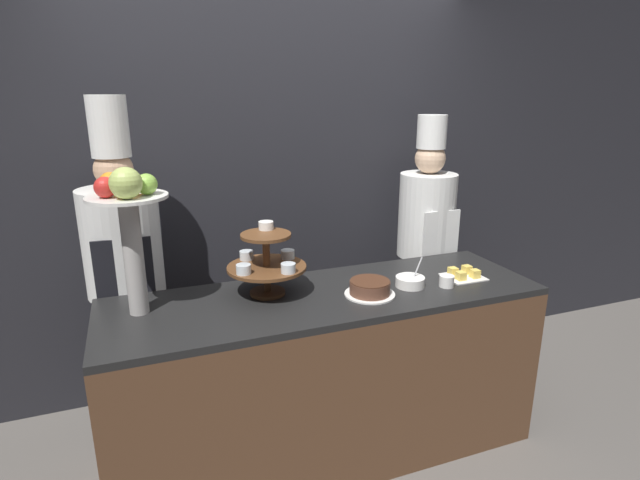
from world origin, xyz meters
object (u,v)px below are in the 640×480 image
fruit_pedestal (128,213)px  cake_square_tray (464,274)px  chef_center_left (425,238)px  cup_white (447,281)px  cake_round (370,288)px  serving_bowl_near (410,282)px  tiered_stand (267,261)px  chef_left (125,267)px

fruit_pedestal → cake_square_tray: size_ratio=3.36×
fruit_pedestal → chef_center_left: chef_center_left is taller
cup_white → chef_center_left: 0.72m
cake_round → cake_square_tray: cake_round is taller
serving_bowl_near → tiered_stand: bearing=166.8°
chef_left → chef_center_left: bearing=0.0°
cup_white → chef_center_left: bearing=66.4°
cake_square_tray → chef_center_left: 0.60m
tiered_stand → chef_center_left: chef_center_left is taller
fruit_pedestal → chef_left: bearing=96.5°
tiered_stand → chef_left: bearing=147.0°
chef_left → chef_center_left: 1.83m
cup_white → cake_square_tray: bearing=25.3°
cup_white → chef_left: chef_left is taller
fruit_pedestal → cake_square_tray: 1.72m
cake_round → serving_bowl_near: serving_bowl_near is taller
serving_bowl_near → chef_left: 1.49m
fruit_pedestal → chef_center_left: bearing=14.1°
cake_square_tray → chef_center_left: bearing=77.8°
cake_round → serving_bowl_near: bearing=6.7°
chef_left → fruit_pedestal: bearing=-83.5°
tiered_stand → cup_white: bearing=-14.8°
fruit_pedestal → cake_square_tray: bearing=-4.7°
fruit_pedestal → cake_round: fruit_pedestal is taller
chef_center_left → chef_left: bearing=-180.0°
fruit_pedestal → chef_center_left: size_ratio=0.39×
cake_square_tray → chef_left: (-1.71, 0.58, 0.06)m
chef_center_left → fruit_pedestal: bearing=-165.9°
cake_square_tray → chef_center_left: chef_center_left is taller
cake_round → chef_left: chef_left is taller
tiered_stand → serving_bowl_near: bearing=-13.2°
tiered_stand → cake_square_tray: bearing=-8.5°
tiered_stand → serving_bowl_near: 0.75m
fruit_pedestal → chef_left: chef_left is taller
fruit_pedestal → cake_round: (1.07, -0.17, -0.43)m
cup_white → tiered_stand: bearing=165.2°
tiered_stand → fruit_pedestal: 0.67m
cup_white → serving_bowl_near: 0.19m
cake_round → cup_white: (0.42, -0.04, -0.01)m
serving_bowl_near → cake_round: bearing=-173.3°
cake_square_tray → chef_left: chef_left is taller
tiered_stand → cup_white: (0.89, -0.23, -0.14)m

